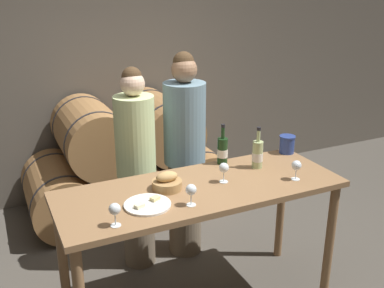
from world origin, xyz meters
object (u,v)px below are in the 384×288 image
object	(u,v)px
person_left	(136,169)
cheese_plate	(147,204)
bread_basket	(167,183)
wine_glass_right	(296,166)
wine_bottle_white	(258,154)
wine_glass_left	(191,190)
wine_glass_center	(224,169)
tasting_table	(201,203)
wine_glass_far_left	(115,210)
blue_crock	(287,144)
wine_bottle_red	(222,150)
person_right	(185,156)

from	to	relation	value
person_left	cheese_plate	bearing A→B (deg)	-103.72
bread_basket	wine_glass_right	size ratio (longest dim) A/B	1.42
wine_bottle_white	wine_glass_right	size ratio (longest dim) A/B	2.23
wine_glass_left	wine_glass_center	xyz separation A→B (m)	(0.34, 0.20, 0.00)
wine_bottle_white	wine_glass_right	bearing A→B (deg)	-67.11
tasting_table	person_left	distance (m)	0.74
person_left	wine_glass_far_left	bearing A→B (deg)	-114.50
wine_bottle_white	wine_glass_center	size ratio (longest dim) A/B	2.23
blue_crock	wine_glass_far_left	size ratio (longest dim) A/B	1.01
wine_bottle_white	wine_bottle_red	bearing A→B (deg)	136.65
wine_bottle_red	wine_bottle_white	size ratio (longest dim) A/B	0.99
wine_glass_center	wine_glass_right	world-z (taller)	same
wine_glass_center	wine_bottle_white	bearing A→B (deg)	19.51
wine_glass_right	person_left	bearing A→B (deg)	133.73
wine_bottle_red	person_right	bearing A→B (deg)	105.89
blue_crock	wine_glass_center	xyz separation A→B (m)	(-0.71, -0.27, 0.02)
person_right	wine_glass_left	world-z (taller)	person_right
person_right	wine_glass_center	xyz separation A→B (m)	(-0.03, -0.71, 0.17)
person_right	bread_basket	xyz separation A→B (m)	(-0.42, -0.65, 0.11)
tasting_table	wine_glass_left	xyz separation A→B (m)	(-0.17, -0.21, 0.22)
tasting_table	wine_bottle_white	world-z (taller)	wine_bottle_white
wine_glass_far_left	wine_bottle_red	bearing A→B (deg)	29.34
wine_glass_far_left	wine_glass_left	bearing A→B (deg)	5.03
person_left	cheese_plate	distance (m)	0.84
person_left	wine_bottle_red	distance (m)	0.70
cheese_plate	wine_glass_left	bearing A→B (deg)	-23.49
tasting_table	wine_glass_right	bearing A→B (deg)	-15.31
tasting_table	wine_glass_right	world-z (taller)	wine_glass_right
cheese_plate	wine_glass_left	size ratio (longest dim) A/B	2.07
bread_basket	wine_glass_center	bearing A→B (deg)	-9.54
wine_bottle_red	cheese_plate	distance (m)	0.84
wine_glass_left	person_left	bearing A→B (deg)	92.60
person_left	bread_basket	bearing A→B (deg)	-90.34
bread_basket	wine_bottle_white	bearing A→B (deg)	4.40
wine_bottle_red	wine_glass_far_left	world-z (taller)	wine_bottle_red
bread_basket	wine_glass_left	world-z (taller)	wine_glass_left
wine_bottle_white	blue_crock	bearing A→B (deg)	22.34
person_right	wine_glass_right	bearing A→B (deg)	-64.08
cheese_plate	wine_glass_center	distance (m)	0.59
blue_crock	person_right	bearing A→B (deg)	147.28
blue_crock	wine_glass_right	world-z (taller)	blue_crock
wine_glass_left	wine_glass_right	size ratio (longest dim) A/B	1.00
blue_crock	cheese_plate	xyz separation A→B (m)	(-1.29, -0.37, -0.07)
tasting_table	wine_glass_center	world-z (taller)	wine_glass_center
cheese_plate	wine_glass_far_left	xyz separation A→B (m)	(-0.24, -0.15, 0.09)
wine_glass_far_left	wine_glass_center	bearing A→B (deg)	16.78
wine_glass_left	tasting_table	bearing A→B (deg)	50.57
tasting_table	person_left	xyz separation A→B (m)	(-0.21, 0.71, 0.01)
wine_glass_far_left	cheese_plate	bearing A→B (deg)	31.53
wine_glass_right	wine_glass_far_left	bearing A→B (deg)	-176.52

